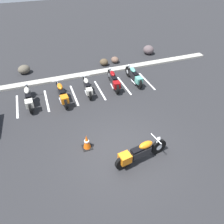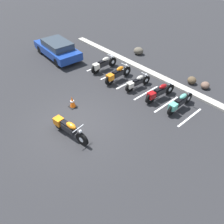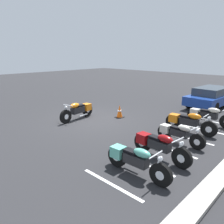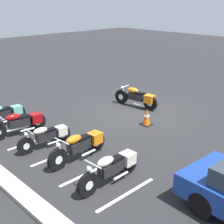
% 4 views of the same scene
% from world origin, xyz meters
% --- Properties ---
extents(ground, '(60.00, 60.00, 0.00)m').
position_xyz_m(ground, '(0.00, 0.00, 0.00)').
color(ground, '#262628').
extents(motorcycle_orange_featured, '(2.28, 0.74, 0.90)m').
position_xyz_m(motorcycle_orange_featured, '(0.38, -0.60, 0.48)').
color(motorcycle_orange_featured, black).
rests_on(motorcycle_orange_featured, ground).
extents(parked_bike_0, '(0.62, 2.21, 0.87)m').
position_xyz_m(parked_bike_0, '(-3.33, 4.63, 0.46)').
color(parked_bike_0, black).
rests_on(parked_bike_0, ground).
extents(parked_bike_1, '(0.63, 2.26, 0.89)m').
position_xyz_m(parked_bike_1, '(-1.68, 4.41, 0.47)').
color(parked_bike_1, black).
rests_on(parked_bike_1, ground).
extents(parked_bike_2, '(0.55, 1.98, 0.78)m').
position_xyz_m(parked_bike_2, '(-0.24, 4.70, 0.41)').
color(parked_bike_2, black).
rests_on(parked_bike_2, ground).
extents(parked_bike_3, '(0.63, 2.21, 0.87)m').
position_xyz_m(parked_bike_3, '(1.35, 4.82, 0.46)').
color(parked_bike_3, black).
rests_on(parked_bike_3, ground).
extents(parked_bike_4, '(0.60, 2.16, 0.85)m').
position_xyz_m(parked_bike_4, '(2.68, 4.88, 0.45)').
color(parked_bike_4, black).
rests_on(parked_bike_4, ground).
extents(car_blue, '(4.39, 2.03, 1.29)m').
position_xyz_m(car_blue, '(-7.18, 3.42, 0.68)').
color(car_blue, black).
rests_on(car_blue, ground).
extents(concrete_curb, '(18.00, 0.50, 0.12)m').
position_xyz_m(concrete_curb, '(0.00, 6.76, 0.06)').
color(concrete_curb, '#A8A399').
rests_on(concrete_curb, ground).
extents(landscape_rock_1, '(0.74, 0.72, 0.47)m').
position_xyz_m(landscape_rock_1, '(1.71, 7.68, 0.23)').
color(landscape_rock_1, brown).
rests_on(landscape_rock_1, ground).
extents(landscape_rock_2, '(0.63, 0.67, 0.42)m').
position_xyz_m(landscape_rock_2, '(2.55, 7.83, 0.21)').
color(landscape_rock_2, brown).
rests_on(landscape_rock_2, ground).
extents(landscape_rock_3, '(0.96, 0.92, 0.55)m').
position_xyz_m(landscape_rock_3, '(-3.45, 8.34, 0.27)').
color(landscape_rock_3, '#554E42').
rests_on(landscape_rock_3, ground).
extents(traffic_cone, '(0.40, 0.40, 0.68)m').
position_xyz_m(traffic_cone, '(-1.31, 0.76, 0.32)').
color(traffic_cone, black).
rests_on(traffic_cone, ground).
extents(stall_line_0, '(0.10, 2.10, 0.00)m').
position_xyz_m(stall_line_0, '(-4.00, 4.77, 0.00)').
color(stall_line_0, white).
rests_on(stall_line_0, ground).
extents(stall_line_1, '(0.10, 2.10, 0.00)m').
position_xyz_m(stall_line_1, '(-2.50, 4.77, 0.00)').
color(stall_line_1, white).
rests_on(stall_line_1, ground).
extents(stall_line_2, '(0.10, 2.10, 0.00)m').
position_xyz_m(stall_line_2, '(-1.00, 4.77, 0.00)').
color(stall_line_2, white).
rests_on(stall_line_2, ground).
extents(stall_line_3, '(0.10, 2.10, 0.00)m').
position_xyz_m(stall_line_3, '(0.50, 4.77, 0.00)').
color(stall_line_3, white).
rests_on(stall_line_3, ground).
extents(stall_line_4, '(0.10, 2.10, 0.00)m').
position_xyz_m(stall_line_4, '(2.00, 4.77, 0.00)').
color(stall_line_4, white).
rests_on(stall_line_4, ground).
extents(stall_line_5, '(0.10, 2.10, 0.00)m').
position_xyz_m(stall_line_5, '(3.50, 4.77, 0.00)').
color(stall_line_5, white).
rests_on(stall_line_5, ground).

